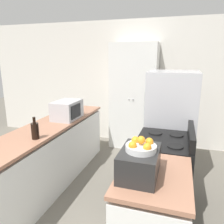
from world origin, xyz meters
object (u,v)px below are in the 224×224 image
(microwave, at_px, (67,110))
(wine_bottle, at_px, (35,131))
(stove, at_px, (163,174))
(toaster_oven, at_px, (139,163))
(pantry_cabinet, at_px, (134,97))
(fruit_bowl, at_px, (141,146))
(refrigerator, at_px, (170,127))

(microwave, distance_m, wine_bottle, 0.89)
(stove, height_order, toaster_oven, toaster_oven)
(pantry_cabinet, bearing_deg, fruit_bowl, -76.83)
(fruit_bowl, bearing_deg, pantry_cabinet, 103.17)
(microwave, xyz_separation_m, wine_bottle, (0.06, -0.89, -0.04))
(refrigerator, height_order, wine_bottle, refrigerator)
(fruit_bowl, bearing_deg, toaster_oven, 128.28)
(pantry_cabinet, distance_m, microwave, 1.58)
(microwave, relative_size, toaster_oven, 1.11)
(microwave, distance_m, toaster_oven, 1.92)
(pantry_cabinet, xyz_separation_m, wine_bottle, (-0.69, -2.28, -0.05))
(refrigerator, relative_size, fruit_bowl, 6.79)
(microwave, height_order, fruit_bowl, fruit_bowl)
(pantry_cabinet, relative_size, toaster_oven, 4.80)
(pantry_cabinet, height_order, toaster_oven, pantry_cabinet)
(stove, distance_m, refrigerator, 0.88)
(refrigerator, bearing_deg, microwave, -167.57)
(stove, distance_m, wine_bottle, 1.62)
(pantry_cabinet, distance_m, fruit_bowl, 2.81)
(refrigerator, bearing_deg, pantry_cabinet, 127.48)
(microwave, bearing_deg, stove, -16.51)
(refrigerator, height_order, microwave, refrigerator)
(pantry_cabinet, height_order, refrigerator, pantry_cabinet)
(stove, xyz_separation_m, fruit_bowl, (-0.13, -0.89, 0.71))
(stove, xyz_separation_m, refrigerator, (0.03, 0.80, 0.36))
(toaster_oven, bearing_deg, microwave, 136.15)
(pantry_cabinet, relative_size, refrigerator, 1.28)
(stove, relative_size, wine_bottle, 4.02)
(wine_bottle, bearing_deg, refrigerator, 39.51)
(pantry_cabinet, xyz_separation_m, fruit_bowl, (0.64, -2.73, 0.11))
(pantry_cabinet, height_order, wine_bottle, pantry_cabinet)
(pantry_cabinet, xyz_separation_m, toaster_oven, (0.63, -2.72, -0.04))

